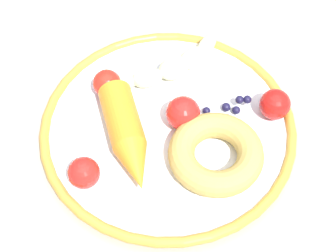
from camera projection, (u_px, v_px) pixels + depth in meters
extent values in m
cube|color=#A09488|center=(195.00, 141.00, 0.63)|extent=(1.13, 0.84, 0.03)
cube|color=#A08E8D|center=(259.00, 22.00, 1.27)|extent=(0.05, 0.05, 0.70)
cylinder|color=white|center=(168.00, 129.00, 0.62)|extent=(0.29, 0.29, 0.01)
torus|color=#BB8B33|center=(168.00, 126.00, 0.61)|extent=(0.31, 0.31, 0.01)
ellipsoid|color=beige|center=(121.00, 82.00, 0.64)|extent=(0.03, 0.04, 0.02)
ellipsoid|color=beige|center=(147.00, 78.00, 0.64)|extent=(0.03, 0.04, 0.02)
ellipsoid|color=beige|center=(171.00, 69.00, 0.65)|extent=(0.04, 0.05, 0.03)
ellipsoid|color=beige|center=(192.00, 58.00, 0.66)|extent=(0.04, 0.05, 0.02)
ellipsoid|color=beige|center=(207.00, 45.00, 0.68)|extent=(0.04, 0.04, 0.02)
cylinder|color=orange|center=(122.00, 118.00, 0.60)|extent=(0.08, 0.04, 0.04)
cone|color=orange|center=(136.00, 168.00, 0.56)|extent=(0.06, 0.04, 0.04)
torus|color=tan|center=(216.00, 154.00, 0.57)|extent=(0.14, 0.14, 0.03)
sphere|color=#191638|center=(238.00, 127.00, 0.61)|extent=(0.01, 0.01, 0.01)
sphere|color=#191638|center=(236.00, 110.00, 0.62)|extent=(0.01, 0.01, 0.01)
sphere|color=#191638|center=(226.00, 107.00, 0.62)|extent=(0.01, 0.01, 0.01)
sphere|color=#191638|center=(227.00, 118.00, 0.61)|extent=(0.01, 0.01, 0.01)
sphere|color=#191638|center=(206.00, 111.00, 0.62)|extent=(0.01, 0.01, 0.01)
sphere|color=#191638|center=(240.00, 100.00, 0.62)|extent=(0.01, 0.01, 0.01)
sphere|color=#191638|center=(247.00, 100.00, 0.62)|extent=(0.01, 0.01, 0.01)
sphere|color=red|center=(275.00, 104.00, 0.61)|extent=(0.04, 0.04, 0.04)
sphere|color=red|center=(84.00, 173.00, 0.56)|extent=(0.04, 0.04, 0.04)
sphere|color=red|center=(183.00, 113.00, 0.60)|extent=(0.04, 0.04, 0.04)
sphere|color=red|center=(107.00, 84.00, 0.63)|extent=(0.04, 0.04, 0.04)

